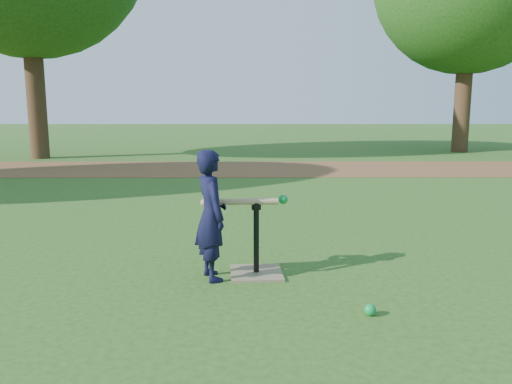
{
  "coord_description": "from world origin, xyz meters",
  "views": [
    {
      "loc": [
        -0.11,
        -3.86,
        1.38
      ],
      "look_at": [
        -0.08,
        0.45,
        0.65
      ],
      "focal_mm": 35.0,
      "sensor_mm": 36.0,
      "label": 1
    }
  ],
  "objects": [
    {
      "name": "ground",
      "position": [
        0.0,
        0.0,
        0.0
      ],
      "size": [
        80.0,
        80.0,
        0.0
      ],
      "primitive_type": "plane",
      "color": "#285116",
      "rests_on": "ground"
    },
    {
      "name": "dirt_strip",
      "position": [
        0.0,
        7.5,
        0.01
      ],
      "size": [
        24.0,
        3.0,
        0.01
      ],
      "primitive_type": "cube",
      "color": "brown",
      "rests_on": "ground"
    },
    {
      "name": "child",
      "position": [
        -0.44,
        0.06,
        0.53
      ],
      "size": [
        0.38,
        0.45,
        1.06
      ],
      "primitive_type": "imported",
      "rotation": [
        0.0,
        0.0,
        1.94
      ],
      "color": "black",
      "rests_on": "ground"
    },
    {
      "name": "wiffle_ball_ground",
      "position": [
        0.68,
        -0.7,
        0.04
      ],
      "size": [
        0.08,
        0.08,
        0.08
      ],
      "primitive_type": "sphere",
      "color": "#0D903B",
      "rests_on": "ground"
    },
    {
      "name": "batting_tee",
      "position": [
        -0.08,
        0.15,
        0.11
      ],
      "size": [
        0.46,
        0.46,
        0.61
      ],
      "color": "#7F7150",
      "rests_on": "ground"
    },
    {
      "name": "swing_action",
      "position": [
        -0.16,
        0.15,
        0.62
      ],
      "size": [
        0.72,
        0.2,
        0.08
      ],
      "color": "tan",
      "rests_on": "ground"
    }
  ]
}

